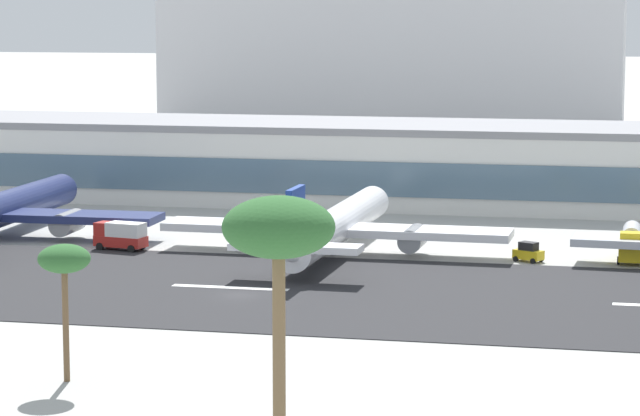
{
  "coord_description": "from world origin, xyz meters",
  "views": [
    {
      "loc": [
        38.53,
        -136.27,
        28.03
      ],
      "look_at": [
        1.89,
        27.85,
        4.97
      ],
      "focal_mm": 83.11,
      "sensor_mm": 36.0,
      "label": 1
    }
  ],
  "objects_px": {
    "service_box_truck_0": "(121,235)",
    "service_fuel_truck_1": "(631,243)",
    "terminal_building": "(410,163)",
    "distant_hotel_block": "(393,45)",
    "airliner_navy_tail_gate_1": "(333,228)",
    "service_baggage_tug_2": "(528,252)",
    "palm_tree_1": "(279,234)",
    "palm_tree_2": "(64,262)"
  },
  "relations": [
    {
      "from": "service_fuel_truck_1",
      "to": "service_box_truck_0",
      "type": "bearing_deg",
      "value": -84.34
    },
    {
      "from": "service_fuel_truck_1",
      "to": "service_baggage_tug_2",
      "type": "height_order",
      "value": "service_fuel_truck_1"
    },
    {
      "from": "service_fuel_truck_1",
      "to": "palm_tree_1",
      "type": "relative_size",
      "value": 0.5
    },
    {
      "from": "palm_tree_2",
      "to": "service_box_truck_0",
      "type": "bearing_deg",
      "value": 106.38
    },
    {
      "from": "service_fuel_truck_1",
      "to": "service_baggage_tug_2",
      "type": "xyz_separation_m",
      "value": [
        -11.05,
        -3.19,
        -0.98
      ]
    },
    {
      "from": "palm_tree_1",
      "to": "palm_tree_2",
      "type": "bearing_deg",
      "value": 137.46
    },
    {
      "from": "service_box_truck_0",
      "to": "palm_tree_1",
      "type": "height_order",
      "value": "palm_tree_1"
    },
    {
      "from": "terminal_building",
      "to": "airliner_navy_tail_gate_1",
      "type": "bearing_deg",
      "value": -91.73
    },
    {
      "from": "airliner_navy_tail_gate_1",
      "to": "service_baggage_tug_2",
      "type": "xyz_separation_m",
      "value": [
        21.95,
        0.15,
        -2.05
      ]
    },
    {
      "from": "service_baggage_tug_2",
      "to": "palm_tree_1",
      "type": "relative_size",
      "value": 0.21
    },
    {
      "from": "palm_tree_1",
      "to": "service_baggage_tug_2",
      "type": "bearing_deg",
      "value": 84.16
    },
    {
      "from": "airliner_navy_tail_gate_1",
      "to": "service_baggage_tug_2",
      "type": "distance_m",
      "value": 22.05
    },
    {
      "from": "distant_hotel_block",
      "to": "airliner_navy_tail_gate_1",
      "type": "xyz_separation_m",
      "value": [
        23.14,
        -172.87,
        -15.99
      ]
    },
    {
      "from": "palm_tree_1",
      "to": "palm_tree_2",
      "type": "distance_m",
      "value": 29.69
    },
    {
      "from": "service_baggage_tug_2",
      "to": "palm_tree_1",
      "type": "xyz_separation_m",
      "value": [
        -8.17,
        -79.9,
        13.86
      ]
    },
    {
      "from": "distant_hotel_block",
      "to": "airliner_navy_tail_gate_1",
      "type": "bearing_deg",
      "value": -82.38
    },
    {
      "from": "service_box_truck_0",
      "to": "palm_tree_1",
      "type": "distance_m",
      "value": 87.52
    },
    {
      "from": "terminal_building",
      "to": "airliner_navy_tail_gate_1",
      "type": "distance_m",
      "value": 45.52
    },
    {
      "from": "service_fuel_truck_1",
      "to": "palm_tree_1",
      "type": "height_order",
      "value": "palm_tree_1"
    },
    {
      "from": "distant_hotel_block",
      "to": "terminal_building",
      "type": "bearing_deg",
      "value": -79.12
    },
    {
      "from": "airliner_navy_tail_gate_1",
      "to": "service_box_truck_0",
      "type": "distance_m",
      "value": 24.79
    },
    {
      "from": "service_box_truck_0",
      "to": "service_fuel_truck_1",
      "type": "xyz_separation_m",
      "value": [
        57.67,
        5.57,
        0.24
      ]
    },
    {
      "from": "palm_tree_1",
      "to": "airliner_navy_tail_gate_1",
      "type": "bearing_deg",
      "value": 99.81
    },
    {
      "from": "service_baggage_tug_2",
      "to": "palm_tree_2",
      "type": "height_order",
      "value": "palm_tree_2"
    },
    {
      "from": "palm_tree_1",
      "to": "distant_hotel_block",
      "type": "bearing_deg",
      "value": 98.32
    },
    {
      "from": "terminal_building",
      "to": "palm_tree_1",
      "type": "xyz_separation_m",
      "value": [
        12.42,
        -125.18,
        9.18
      ]
    },
    {
      "from": "airliner_navy_tail_gate_1",
      "to": "terminal_building",
      "type": "bearing_deg",
      "value": -0.72
    },
    {
      "from": "terminal_building",
      "to": "service_baggage_tug_2",
      "type": "height_order",
      "value": "terminal_building"
    },
    {
      "from": "terminal_building",
      "to": "palm_tree_2",
      "type": "bearing_deg",
      "value": -94.89
    },
    {
      "from": "service_baggage_tug_2",
      "to": "palm_tree_1",
      "type": "bearing_deg",
      "value": -68.04
    },
    {
      "from": "service_baggage_tug_2",
      "to": "palm_tree_1",
      "type": "distance_m",
      "value": 81.5
    },
    {
      "from": "terminal_building",
      "to": "airliner_navy_tail_gate_1",
      "type": "relative_size",
      "value": 4.1
    },
    {
      "from": "distant_hotel_block",
      "to": "service_box_truck_0",
      "type": "relative_size",
      "value": 16.34
    },
    {
      "from": "distant_hotel_block",
      "to": "palm_tree_2",
      "type": "distance_m",
      "value": 233.67
    },
    {
      "from": "airliner_navy_tail_gate_1",
      "to": "palm_tree_2",
      "type": "relative_size",
      "value": 4.46
    },
    {
      "from": "airliner_navy_tail_gate_1",
      "to": "palm_tree_2",
      "type": "xyz_separation_m",
      "value": [
        -7.66,
        -60.07,
        6.0
      ]
    },
    {
      "from": "palm_tree_2",
      "to": "terminal_building",
      "type": "bearing_deg",
      "value": 85.11
    },
    {
      "from": "distant_hotel_block",
      "to": "palm_tree_1",
      "type": "xyz_separation_m",
      "value": [
        36.93,
        -252.62,
        -4.18
      ]
    },
    {
      "from": "terminal_building",
      "to": "service_fuel_truck_1",
      "type": "xyz_separation_m",
      "value": [
        31.64,
        -42.09,
        -3.7
      ]
    },
    {
      "from": "distant_hotel_block",
      "to": "service_box_truck_0",
      "type": "height_order",
      "value": "distant_hotel_block"
    },
    {
      "from": "airliner_navy_tail_gate_1",
      "to": "palm_tree_1",
      "type": "distance_m",
      "value": 81.79
    },
    {
      "from": "service_fuel_truck_1",
      "to": "terminal_building",
      "type": "bearing_deg",
      "value": -142.92
    }
  ]
}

